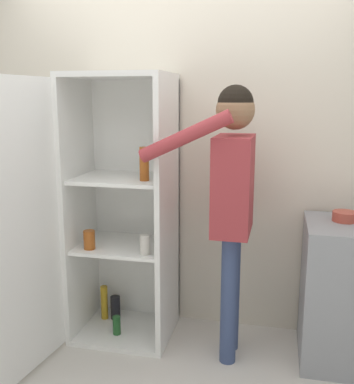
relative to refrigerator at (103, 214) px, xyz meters
name	(u,v)px	position (x,y,z in m)	size (l,w,h in m)	color
wall_back	(186,153)	(0.47, 0.43, 0.37)	(7.00, 0.06, 2.55)	beige
refrigerator	(103,214)	(0.00, 0.00, 0.00)	(0.80, 1.23, 1.82)	white
person	(232,187)	(0.86, -0.02, 0.23)	(0.64, 0.53, 1.74)	#384770
bowl	(345,216)	(1.55, 0.16, 0.04)	(0.15, 0.15, 0.06)	#B24738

